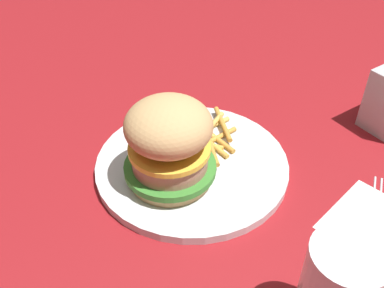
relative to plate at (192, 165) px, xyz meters
name	(u,v)px	position (x,y,z in m)	size (l,w,h in m)	color
ground_plane	(169,165)	(-0.02, 0.02, -0.01)	(1.60, 1.60, 0.00)	maroon
plate	(192,165)	(0.00, 0.00, 0.00)	(0.26, 0.26, 0.01)	silver
sandwich	(169,143)	(-0.04, -0.01, 0.06)	(0.12, 0.12, 0.11)	tan
fries_pile	(211,135)	(0.05, 0.02, 0.01)	(0.09, 0.10, 0.01)	gold
napkin	(379,227)	(0.10, -0.22, -0.01)	(0.11, 0.11, 0.00)	white
fork	(380,224)	(0.10, -0.22, 0.00)	(0.16, 0.10, 0.00)	silver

